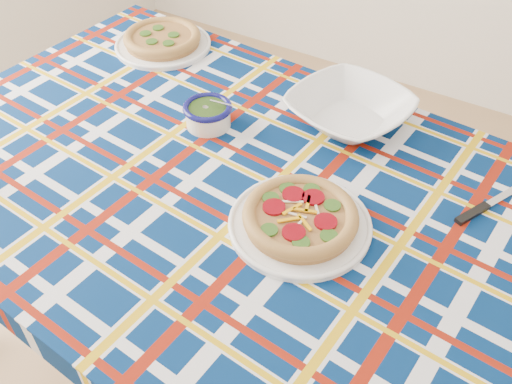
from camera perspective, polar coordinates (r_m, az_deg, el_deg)
The scene contains 7 objects.
dining_table at distance 1.34m, azimuth -2.25°, elevation -1.55°, with size 1.70×1.14×0.76m.
tablecloth at distance 1.32m, azimuth -2.28°, elevation -0.78°, with size 1.65×1.05×0.11m, color #042151, non-canonical shape.
main_focaccia_plate at distance 1.17m, azimuth 4.46°, elevation -2.47°, with size 0.31×0.31×0.06m, color #9C6A37, non-canonical shape.
pesto_bowl at distance 1.43m, azimuth -4.84°, elevation 7.89°, with size 0.12×0.12×0.07m, color black, non-canonical shape.
serving_bowl at distance 1.46m, azimuth 9.33°, elevation 8.08°, with size 0.29×0.29×0.07m, color white.
second_focaccia_plate at distance 1.80m, azimuth -9.35°, elevation 14.90°, with size 0.30×0.30×0.05m, color #9C6A37, non-canonical shape.
table_knife at distance 1.36m, azimuth 23.58°, elevation -0.27°, with size 0.24×0.02×0.01m, color silver, non-canonical shape.
Camera 1 is at (0.33, -0.59, 1.63)m, focal length 40.00 mm.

